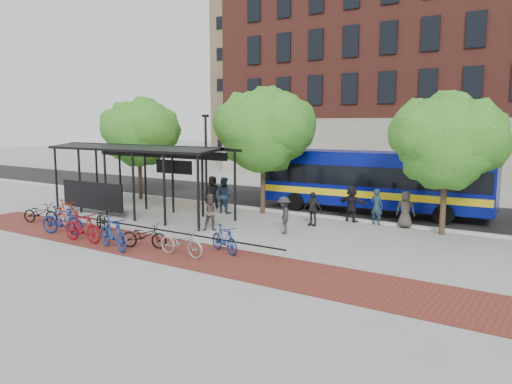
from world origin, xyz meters
The scene contains 30 objects.
ground centered at (0.00, 0.00, 0.00)m, with size 160.00×160.00×0.00m, color #9E9E99.
asphalt_street centered at (0.00, 8.00, 0.01)m, with size 160.00×8.00×0.01m, color black.
curb centered at (0.00, 4.00, 0.06)m, with size 160.00×0.25×0.12m, color #B7B7B2.
brick_strip centered at (-2.00, -5.00, 0.00)m, with size 24.00×3.00×0.01m, color maroon.
bike_rack_rail centered at (-3.30, -4.10, 0.00)m, with size 12.00×0.05×0.95m, color black.
building_tower centered at (-16.00, 40.00, 15.00)m, with size 22.00×22.00×30.00m, color #7A664C.
bus_shelter centered at (-8.13, -0.48, 3.00)m, with size 10.60×3.07×3.60m.
tree_a centered at (-11.91, 3.35, 4.24)m, with size 4.90×4.00×6.18m.
tree_b centered at (-2.90, 3.35, 4.46)m, with size 5.15×4.20×6.47m.
tree_c centered at (6.09, 3.35, 4.05)m, with size 4.66×3.80×5.92m.
lamp_post_left centered at (-7.00, 3.60, 2.75)m, with size 0.35×0.20×5.12m.
bus centered at (1.70, 6.49, 1.83)m, with size 11.97×3.40×3.19m.
bike_0 centered at (-10.24, -4.67, 0.49)m, with size 0.65×1.87×0.98m, color black.
bike_1 centered at (-9.39, -3.89, 0.54)m, with size 0.51×1.81×1.08m, color maroon.
bike_2 centered at (-8.45, -4.42, 0.45)m, with size 0.60×1.72×0.90m, color #BBBBBE.
bike_3 centered at (-7.39, -5.52, 0.60)m, with size 0.56×2.00×1.20m, color navy.
bike_4 centered at (-6.42, -4.22, 0.46)m, with size 0.61×1.75×0.92m, color black.
bike_5 centered at (-5.51, -5.95, 0.60)m, with size 0.57×2.01×1.21m, color maroon.
bike_7 centered at (-3.59, -6.06, 0.62)m, with size 0.59×2.07×1.25m, color navy.
bike_8 centered at (-2.79, -5.27, 0.47)m, with size 0.63×1.80×0.94m, color black.
bike_10 centered at (-0.84, -5.36, 0.51)m, with size 0.68×1.94×1.02m, color #979699.
bike_11 centered at (0.16, -4.17, 0.51)m, with size 0.48×1.70×1.02m, color navy.
pedestrian_0 centered at (-5.75, 2.58, 0.93)m, with size 0.91×0.59×1.86m, color black.
pedestrian_2 centered at (-4.72, 2.23, 0.94)m, with size 0.91×0.71×1.88m, color #20324B.
pedestrian_4 centered at (0.61, 1.90, 0.78)m, with size 0.91×0.38×1.56m, color black.
pedestrian_5 centered at (1.72, 3.80, 0.87)m, with size 1.62×0.51×1.74m, color black.
pedestrian_6 centered at (4.28, 3.80, 0.83)m, with size 0.81×0.53×1.67m, color #403833.
pedestrian_7 centered at (2.96, 3.75, 0.84)m, with size 0.61×0.40×1.68m, color #1C2F42.
pedestrian_8 centered at (-2.58, -1.50, 0.81)m, with size 0.79×0.62×1.62m, color brown.
pedestrian_9 centered at (0.36, -0.26, 0.80)m, with size 1.03×0.59×1.60m, color #292929.
Camera 1 is at (10.85, -18.21, 4.71)m, focal length 35.00 mm.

